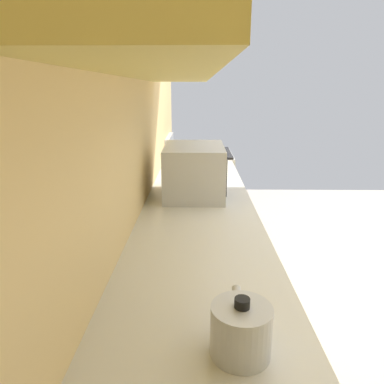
{
  "coord_description": "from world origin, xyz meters",
  "views": [
    {
      "loc": [
        -1.9,
        1.14,
        1.53
      ],
      "look_at": [
        -0.68,
        1.16,
        1.17
      ],
      "focal_mm": 32.79,
      "sensor_mm": 36.0,
      "label": 1
    }
  ],
  "objects": [
    {
      "name": "oven_range",
      "position": [
        1.61,
        1.11,
        0.47
      ],
      "size": [
        0.66,
        0.66,
        1.08
      ],
      "color": "#B7BABF",
      "rests_on": "ground_plane"
    },
    {
      "name": "wall_back",
      "position": [
        0.0,
        1.5,
        1.36
      ],
      "size": [
        4.42,
        0.12,
        2.72
      ],
      "primitive_type": "cube",
      "color": "#EAC47D",
      "rests_on": "ground_plane"
    },
    {
      "name": "microwave",
      "position": [
        0.18,
        1.15,
        1.05
      ],
      "size": [
        0.5,
        0.36,
        0.3
      ],
      "color": "#B7BABF",
      "rests_on": "counter_run"
    },
    {
      "name": "counter_run",
      "position": [
        -0.43,
        1.14,
        0.45
      ],
      "size": [
        3.43,
        0.63,
        0.9
      ],
      "color": "#CCBC62",
      "rests_on": "ground_plane"
    },
    {
      "name": "ground_plane",
      "position": [
        0.0,
        0.0,
        0.0
      ],
      "size": [
        6.88,
        6.88,
        0.0
      ],
      "primitive_type": "plane",
      "color": "beige"
    },
    {
      "name": "bowl",
      "position": [
        0.91,
        1.03,
        0.94
      ],
      "size": [
        0.15,
        0.15,
        0.07
      ],
      "color": "#D84C47",
      "rests_on": "counter_run"
    },
    {
      "name": "kettle",
      "position": [
        -1.18,
        1.03,
        0.97
      ],
      "size": [
        0.2,
        0.15,
        0.15
      ],
      "color": "#B7BABF",
      "rests_on": "counter_run"
    }
  ]
}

